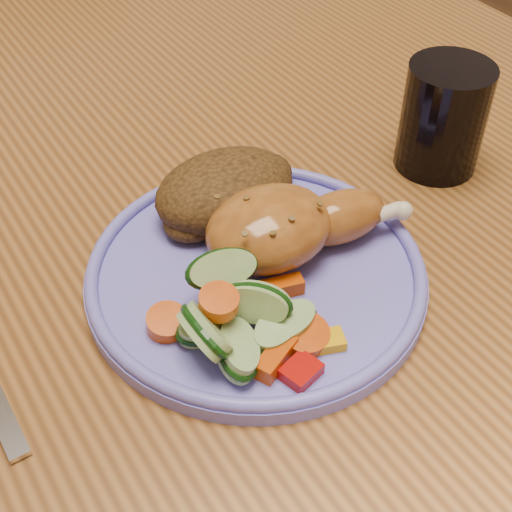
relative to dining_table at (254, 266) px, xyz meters
name	(u,v)px	position (x,y,z in m)	size (l,w,h in m)	color
dining_table	(254,266)	(0.00, 0.00, 0.00)	(0.90, 1.40, 0.75)	brown
chair_far	(50,116)	(0.00, 0.63, -0.17)	(0.42, 0.42, 0.91)	#4C2D16
plate	(256,276)	(-0.05, -0.09, 0.09)	(0.25, 0.25, 0.01)	#6A66D6
plate_rim	(256,266)	(-0.05, -0.09, 0.10)	(0.25, 0.25, 0.01)	#6A66D6
chicken_leg	(287,225)	(-0.02, -0.08, 0.12)	(0.16, 0.08, 0.05)	#A35F22
rice_pilaf	(227,190)	(-0.03, -0.01, 0.12)	(0.13, 0.09, 0.05)	#4D3013
vegetable_pile	(245,320)	(-0.09, -0.14, 0.11)	(0.12, 0.12, 0.06)	#A50A05
drinking_glass	(443,118)	(0.17, -0.05, 0.13)	(0.07, 0.07, 0.10)	black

